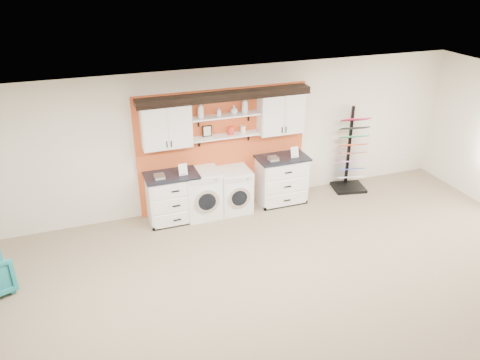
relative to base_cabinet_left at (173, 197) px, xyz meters
name	(u,v)px	position (x,y,z in m)	size (l,w,h in m)	color
floor	(314,334)	(1.13, -3.64, -0.49)	(10.00, 10.00, 0.00)	#886F5B
ceiling	(332,141)	(1.13, -3.64, 2.31)	(10.00, 10.00, 0.00)	white
wall_back	(223,139)	(1.13, 0.36, 0.91)	(10.00, 10.00, 0.00)	silver
accent_panel	(223,149)	(1.13, 0.32, 0.71)	(3.40, 0.07, 2.40)	#C54D21
upper_cabinet_left	(166,125)	(0.00, 0.15, 1.39)	(0.90, 0.35, 0.84)	white
upper_cabinet_right	(281,112)	(2.26, 0.15, 1.39)	(0.90, 0.35, 0.84)	white
shelf_lower	(226,136)	(1.13, 0.16, 1.04)	(1.32, 0.28, 0.03)	white
shelf_upper	(225,116)	(1.13, 0.16, 1.44)	(1.32, 0.28, 0.03)	white
crown_molding	(225,95)	(1.13, 0.17, 1.84)	(3.30, 0.41, 0.13)	black
picture_frame	(207,131)	(0.78, 0.21, 1.17)	(0.18, 0.02, 0.22)	black
canister_red	(231,131)	(1.23, 0.16, 1.14)	(0.11, 0.11, 0.16)	red
canister_cream	(243,130)	(1.48, 0.16, 1.13)	(0.10, 0.10, 0.14)	silver
base_cabinet_left	(173,197)	(0.00, 0.00, 0.00)	(0.99, 0.66, 0.97)	white
base_cabinet_right	(281,179)	(2.26, 0.00, 0.01)	(1.02, 0.66, 1.00)	white
washer	(202,193)	(0.58, 0.00, -0.01)	(0.68, 0.71, 0.95)	white
dryer	(234,190)	(1.22, 0.00, -0.05)	(0.63, 0.71, 0.88)	white
sample_rack	(350,165)	(3.90, 0.04, 0.08)	(0.75, 0.67, 1.82)	black
soap_bottle_a	(201,110)	(0.66, 0.16, 1.61)	(0.12, 0.12, 0.30)	silver
soap_bottle_b	(219,111)	(1.01, 0.16, 1.54)	(0.07, 0.08, 0.16)	silver
soap_bottle_c	(234,110)	(1.30, 0.16, 1.54)	(0.13, 0.13, 0.17)	silver
soap_bottle_d	(245,105)	(1.51, 0.16, 1.62)	(0.12, 0.12, 0.32)	silver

